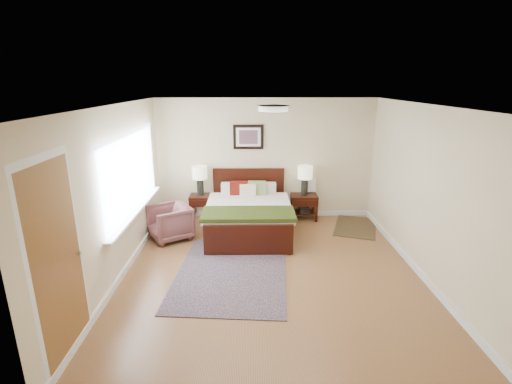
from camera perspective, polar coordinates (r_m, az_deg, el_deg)
The scene contains 18 objects.
floor at distance 5.83m, azimuth 2.34°, elevation -12.16°, with size 5.00×5.00×0.00m, color #8E5C36.
back_wall at distance 7.77m, azimuth 1.43°, elevation 5.06°, with size 4.50×0.04×2.50m, color beige.
front_wall at distance 3.05m, azimuth 5.29°, elevation -14.17°, with size 4.50×0.04×2.50m, color beige.
left_wall at distance 5.68m, azimuth -20.81°, elevation -0.41°, with size 0.04×5.00×2.50m, color beige.
right_wall at distance 5.92m, azimuth 24.80°, elevation -0.20°, with size 0.04×5.00×2.50m, color beige.
ceiling at distance 5.12m, azimuth 2.68°, elevation 13.17°, with size 4.50×5.00×0.02m, color white.
window at distance 6.27m, azimuth -18.38°, elevation 2.57°, with size 0.11×2.72×1.32m.
door at distance 4.23m, azimuth -28.15°, elevation -9.69°, with size 0.06×1.00×2.18m.
ceil_fixture at distance 5.12m, azimuth 2.67°, elevation 12.78°, with size 0.44×0.44×0.08m.
bed at distance 7.04m, azimuth -1.16°, elevation -2.63°, with size 1.62×1.94×1.05m.
wall_art at distance 7.65m, azimuth -1.18°, elevation 8.46°, with size 0.62×0.05×0.50m.
nightstand_left at distance 7.80m, azimuth -8.50°, elevation -1.36°, with size 0.46×0.41×0.54m.
nightstand_right at distance 7.85m, azimuth 7.39°, elevation -1.88°, with size 0.54×0.41×0.54m.
lamp_left at distance 7.67m, azimuth -8.65°, elevation 2.50°, with size 0.30×0.30×0.61m.
lamp_right at distance 7.68m, azimuth 7.54°, elevation 2.54°, with size 0.30×0.30×0.61m.
armchair at distance 7.02m, azimuth -13.11°, elevation -4.60°, with size 0.68×0.70×0.64m, color brown.
rug_persian at distance 5.81m, azimuth -3.73°, elevation -12.21°, with size 1.65×2.33×0.01m, color #0D0C40.
rug_navy at distance 7.74m, azimuth 15.06°, elevation -5.18°, with size 0.78×1.17×0.01m, color black.
Camera 1 is at (-0.31, -5.10, 2.81)m, focal length 26.00 mm.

